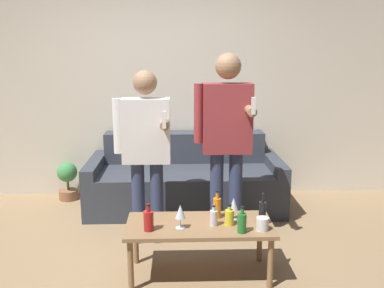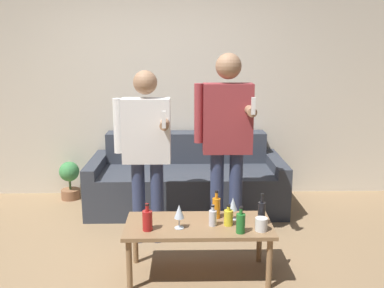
{
  "view_description": "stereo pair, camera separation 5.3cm",
  "coord_description": "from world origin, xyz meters",
  "px_view_note": "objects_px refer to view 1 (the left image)",
  "views": [
    {
      "loc": [
        0.21,
        -3.17,
        1.76
      ],
      "look_at": [
        0.34,
        0.43,
        0.95
      ],
      "focal_mm": 40.0,
      "sensor_mm": 36.0,
      "label": 1
    },
    {
      "loc": [
        0.26,
        -3.17,
        1.76
      ],
      "look_at": [
        0.34,
        0.43,
        0.95
      ],
      "focal_mm": 40.0,
      "sensor_mm": 36.0,
      "label": 2
    }
  ],
  "objects_px": {
    "couch": "(185,181)",
    "coffee_table": "(200,229)",
    "person_standing_left": "(146,145)",
    "bottle_orange": "(262,212)",
    "person_standing_right": "(226,133)"
  },
  "relations": [
    {
      "from": "couch",
      "to": "coffee_table",
      "type": "relative_size",
      "value": 1.88
    },
    {
      "from": "couch",
      "to": "person_standing_left",
      "type": "distance_m",
      "value": 1.17
    },
    {
      "from": "couch",
      "to": "bottle_orange",
      "type": "relative_size",
      "value": 8.49
    },
    {
      "from": "couch",
      "to": "person_standing_left",
      "type": "xyz_separation_m",
      "value": [
        -0.37,
        -0.92,
        0.63
      ]
    },
    {
      "from": "couch",
      "to": "bottle_orange",
      "type": "xyz_separation_m",
      "value": [
        0.56,
        -1.58,
        0.24
      ]
    },
    {
      "from": "coffee_table",
      "to": "bottle_orange",
      "type": "distance_m",
      "value": 0.5
    },
    {
      "from": "coffee_table",
      "to": "bottle_orange",
      "type": "xyz_separation_m",
      "value": [
        0.48,
        -0.03,
        0.15
      ]
    },
    {
      "from": "coffee_table",
      "to": "person_standing_left",
      "type": "height_order",
      "value": "person_standing_left"
    },
    {
      "from": "couch",
      "to": "person_standing_left",
      "type": "relative_size",
      "value": 1.36
    },
    {
      "from": "couch",
      "to": "bottle_orange",
      "type": "height_order",
      "value": "couch"
    },
    {
      "from": "bottle_orange",
      "to": "person_standing_right",
      "type": "relative_size",
      "value": 0.15
    },
    {
      "from": "coffee_table",
      "to": "person_standing_right",
      "type": "height_order",
      "value": "person_standing_right"
    },
    {
      "from": "bottle_orange",
      "to": "person_standing_right",
      "type": "distance_m",
      "value": 0.88
    },
    {
      "from": "bottle_orange",
      "to": "person_standing_right",
      "type": "height_order",
      "value": "person_standing_right"
    },
    {
      "from": "couch",
      "to": "coffee_table",
      "type": "distance_m",
      "value": 1.55
    }
  ]
}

